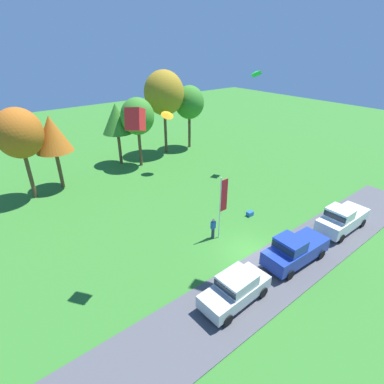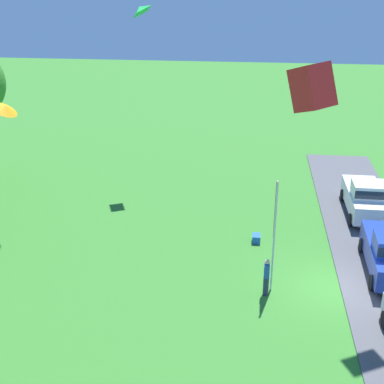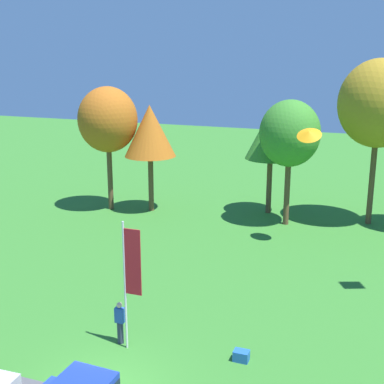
{
  "view_description": "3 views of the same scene",
  "coord_description": "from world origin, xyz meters",
  "px_view_note": "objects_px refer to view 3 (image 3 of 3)",
  "views": [
    {
      "loc": [
        -13.96,
        -10.84,
        13.62
      ],
      "look_at": [
        -0.08,
        6.54,
        2.28
      ],
      "focal_mm": 28.0,
      "sensor_mm": 36.0,
      "label": 1
    },
    {
      "loc": [
        -20.4,
        3.85,
        12.86
      ],
      "look_at": [
        2.91,
        6.56,
        2.99
      ],
      "focal_mm": 50.0,
      "sensor_mm": 36.0,
      "label": 2
    },
    {
      "loc": [
        8.08,
        -13.39,
        11.04
      ],
      "look_at": [
        1.05,
        5.73,
        5.53
      ],
      "focal_mm": 50.0,
      "sensor_mm": 36.0,
      "label": 3
    }
  ],
  "objects_px": {
    "tree_center_back": "(271,134)",
    "cooler_box": "(241,356)",
    "tree_far_left": "(150,131)",
    "tree_right_of_center": "(379,104)",
    "kite_delta_over_trees": "(309,133)",
    "person_on_lawn": "(120,322)",
    "tree_left_of_center": "(108,120)",
    "flag_banner": "(130,270)",
    "tree_far_right": "(290,134)"
  },
  "relations": [
    {
      "from": "tree_center_back",
      "to": "cooler_box",
      "type": "relative_size",
      "value": 12.92
    },
    {
      "from": "tree_far_left",
      "to": "tree_right_of_center",
      "type": "relative_size",
      "value": 0.7
    },
    {
      "from": "kite_delta_over_trees",
      "to": "tree_center_back",
      "type": "bearing_deg",
      "value": 119.82
    },
    {
      "from": "tree_center_back",
      "to": "kite_delta_over_trees",
      "type": "distance_m",
      "value": 6.67
    },
    {
      "from": "person_on_lawn",
      "to": "kite_delta_over_trees",
      "type": "height_order",
      "value": "kite_delta_over_trees"
    },
    {
      "from": "tree_center_back",
      "to": "tree_left_of_center",
      "type": "bearing_deg",
      "value": -164.17
    },
    {
      "from": "person_on_lawn",
      "to": "kite_delta_over_trees",
      "type": "bearing_deg",
      "value": 69.06
    },
    {
      "from": "flag_banner",
      "to": "tree_far_right",
      "type": "bearing_deg",
      "value": 80.97
    },
    {
      "from": "tree_far_left",
      "to": "flag_banner",
      "type": "relative_size",
      "value": 1.46
    },
    {
      "from": "flag_banner",
      "to": "kite_delta_over_trees",
      "type": "relative_size",
      "value": 3.75
    },
    {
      "from": "tree_left_of_center",
      "to": "cooler_box",
      "type": "height_order",
      "value": "tree_left_of_center"
    },
    {
      "from": "tree_center_back",
      "to": "flag_banner",
      "type": "bearing_deg",
      "value": -93.23
    },
    {
      "from": "person_on_lawn",
      "to": "cooler_box",
      "type": "relative_size",
      "value": 3.05
    },
    {
      "from": "cooler_box",
      "to": "kite_delta_over_trees",
      "type": "relative_size",
      "value": 0.41
    },
    {
      "from": "person_on_lawn",
      "to": "cooler_box",
      "type": "height_order",
      "value": "person_on_lawn"
    },
    {
      "from": "tree_center_back",
      "to": "flag_banner",
      "type": "xyz_separation_m",
      "value": [
        -1.07,
        -18.93,
        -2.27
      ]
    },
    {
      "from": "tree_far_left",
      "to": "tree_center_back",
      "type": "height_order",
      "value": "tree_far_left"
    },
    {
      "from": "tree_far_right",
      "to": "kite_delta_over_trees",
      "type": "height_order",
      "value": "tree_far_right"
    },
    {
      "from": "tree_left_of_center",
      "to": "tree_center_back",
      "type": "bearing_deg",
      "value": 15.83
    },
    {
      "from": "tree_left_of_center",
      "to": "kite_delta_over_trees",
      "type": "distance_m",
      "value": 14.16
    },
    {
      "from": "tree_right_of_center",
      "to": "cooler_box",
      "type": "distance_m",
      "value": 19.98
    },
    {
      "from": "cooler_box",
      "to": "person_on_lawn",
      "type": "bearing_deg",
      "value": -174.97
    },
    {
      "from": "tree_far_left",
      "to": "kite_delta_over_trees",
      "type": "bearing_deg",
      "value": -16.88
    },
    {
      "from": "flag_banner",
      "to": "kite_delta_over_trees",
      "type": "xyz_separation_m",
      "value": [
        4.34,
        13.22,
        3.32
      ]
    },
    {
      "from": "tree_right_of_center",
      "to": "tree_center_back",
      "type": "bearing_deg",
      "value": 178.83
    },
    {
      "from": "tree_center_back",
      "to": "kite_delta_over_trees",
      "type": "xyz_separation_m",
      "value": [
        3.28,
        -5.71,
        1.05
      ]
    },
    {
      "from": "tree_far_left",
      "to": "flag_banner",
      "type": "xyz_separation_m",
      "value": [
        6.73,
        -16.58,
        -2.38
      ]
    },
    {
      "from": "person_on_lawn",
      "to": "tree_far_left",
      "type": "bearing_deg",
      "value": 110.48
    },
    {
      "from": "tree_far_right",
      "to": "cooler_box",
      "type": "height_order",
      "value": "tree_far_right"
    },
    {
      "from": "tree_left_of_center",
      "to": "tree_far_left",
      "type": "height_order",
      "value": "tree_left_of_center"
    },
    {
      "from": "tree_far_right",
      "to": "tree_far_left",
      "type": "bearing_deg",
      "value": -178.52
    },
    {
      "from": "tree_far_left",
      "to": "tree_far_right",
      "type": "height_order",
      "value": "tree_far_right"
    },
    {
      "from": "tree_center_back",
      "to": "kite_delta_over_trees",
      "type": "height_order",
      "value": "tree_center_back"
    },
    {
      "from": "tree_far_left",
      "to": "tree_center_back",
      "type": "xyz_separation_m",
      "value": [
        7.8,
        2.35,
        -0.11
      ]
    },
    {
      "from": "tree_far_right",
      "to": "cooler_box",
      "type": "distance_m",
      "value": 17.21
    },
    {
      "from": "tree_center_back",
      "to": "cooler_box",
      "type": "height_order",
      "value": "tree_center_back"
    },
    {
      "from": "kite_delta_over_trees",
      "to": "tree_far_right",
      "type": "bearing_deg",
      "value": 114.83
    },
    {
      "from": "tree_far_left",
      "to": "flag_banner",
      "type": "bearing_deg",
      "value": -67.89
    },
    {
      "from": "cooler_box",
      "to": "tree_right_of_center",
      "type": "bearing_deg",
      "value": 78.73
    },
    {
      "from": "tree_center_back",
      "to": "tree_right_of_center",
      "type": "bearing_deg",
      "value": -1.17
    },
    {
      "from": "tree_center_back",
      "to": "kite_delta_over_trees",
      "type": "bearing_deg",
      "value": -60.18
    },
    {
      "from": "tree_left_of_center",
      "to": "cooler_box",
      "type": "bearing_deg",
      "value": -48.25
    },
    {
      "from": "tree_far_left",
      "to": "tree_far_right",
      "type": "xyz_separation_m",
      "value": [
        9.41,
        0.24,
        0.3
      ]
    },
    {
      "from": "flag_banner",
      "to": "kite_delta_over_trees",
      "type": "bearing_deg",
      "value": 71.81
    },
    {
      "from": "person_on_lawn",
      "to": "tree_far_right",
      "type": "relative_size",
      "value": 0.21
    },
    {
      "from": "tree_right_of_center",
      "to": "kite_delta_over_trees",
      "type": "height_order",
      "value": "tree_right_of_center"
    },
    {
      "from": "tree_right_of_center",
      "to": "kite_delta_over_trees",
      "type": "xyz_separation_m",
      "value": [
        -3.35,
        -5.58,
        -1.19
      ]
    },
    {
      "from": "tree_left_of_center",
      "to": "flag_banner",
      "type": "xyz_separation_m",
      "value": [
        9.56,
        -15.92,
        -3.09
      ]
    },
    {
      "from": "tree_far_right",
      "to": "tree_right_of_center",
      "type": "distance_m",
      "value": 5.7
    },
    {
      "from": "tree_left_of_center",
      "to": "cooler_box",
      "type": "distance_m",
      "value": 21.36
    }
  ]
}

